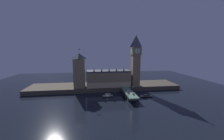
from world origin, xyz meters
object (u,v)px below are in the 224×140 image
Objects in this scene: street_lamp_mid at (133,88)px; boat_upstream at (108,96)px; pedestrian_near_rail at (127,93)px; street_lamp_far at (122,86)px; boat_downstream at (146,96)px; pedestrian_far_rail at (124,90)px; victoria_tower at (79,70)px; street_lamp_near at (128,92)px; pedestrian_mid_walk at (133,91)px; car_northbound_trail at (129,93)px; car_southbound_lead at (134,94)px; car_northbound_lead at (127,91)px; clock_tower at (136,59)px.

street_lamp_mid is 33.40m from boat_upstream.
boat_upstream is (-21.27, 12.98, -6.26)m from pedestrian_near_rail.
street_lamp_far is 33.37m from boat_downstream.
boat_upstream is at bearing -174.33° from pedestrian_far_rail.
street_lamp_mid is 0.49× the size of boat_upstream.
boat_downstream is at bearing -23.10° from victoria_tower.
boat_downstream is at bearing 24.96° from street_lamp_near.
pedestrian_far_rail reaches higher than pedestrian_mid_walk.
street_lamp_far reaches higher than car_northbound_trail.
car_southbound_lead is 2.52× the size of pedestrian_near_rail.
car_southbound_lead is 10.74m from pedestrian_mid_walk.
victoria_tower is 71.45m from car_northbound_lead.
victoria_tower is 12.74× the size of car_southbound_lead.
street_lamp_far is (-7.73, 25.41, 3.65)m from car_southbound_lead.
pedestrian_far_rail is 13.21m from street_lamp_mid.
street_lamp_mid reaches higher than car_northbound_trail.
clock_tower is 10.87× the size of street_lamp_far.
car_southbound_lead is 0.62× the size of street_lamp_far.
pedestrian_mid_walk reaches higher than car_northbound_trail.
street_lamp_far is at bearing 106.92° from car_southbound_lead.
car_northbound_lead reaches higher than boat_downstream.
victoria_tower reaches higher than pedestrian_near_rail.
car_northbound_lead is 2.41× the size of pedestrian_near_rail.
victoria_tower is 29.53× the size of pedestrian_far_rail.
victoria_tower is 82.23m from car_southbound_lead.
pedestrian_far_rail is at bearing -86.73° from street_lamp_far.
pedestrian_mid_walk is at bearing -24.30° from car_northbound_lead.
pedestrian_near_rail is at bearing -35.51° from victoria_tower.
victoria_tower is at bearing 155.64° from pedestrian_far_rail.
pedestrian_near_rail reaches higher than car_northbound_trail.
car_southbound_lead reaches higher than boat_downstream.
car_southbound_lead is 2.42× the size of pedestrian_mid_walk.
pedestrian_near_rail reaches higher than car_southbound_lead.
pedestrian_near_rail is 22.36m from street_lamp_far.
pedestrian_near_rail is 12.10m from pedestrian_mid_walk.
street_lamp_far is (-22.88, -17.20, -34.39)m from clock_tower.
street_lamp_far reaches higher than boat_downstream.
clock_tower is 40.63× the size of pedestrian_far_rail.
pedestrian_mid_walk is at bearing -26.80° from victoria_tower.
pedestrian_mid_walk is at bearing -111.56° from clock_tower.
victoria_tower is at bearing 146.16° from car_northbound_trail.
victoria_tower is at bearing 152.91° from car_northbound_lead.
boat_upstream is at bearing 173.91° from car_northbound_lead.
pedestrian_mid_walk is 0.26× the size of street_lamp_far.
clock_tower is 81.81m from victoria_tower.
car_northbound_trail is 2.60m from pedestrian_near_rail.
street_lamp_mid is (0.40, 0.24, 3.46)m from pedestrian_mid_walk.
victoria_tower is 13.27× the size of car_northbound_lead.
pedestrian_near_rail is 0.92× the size of pedestrian_far_rail.
street_lamp_far is (-0.40, 7.00, 3.31)m from pedestrian_far_rail.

